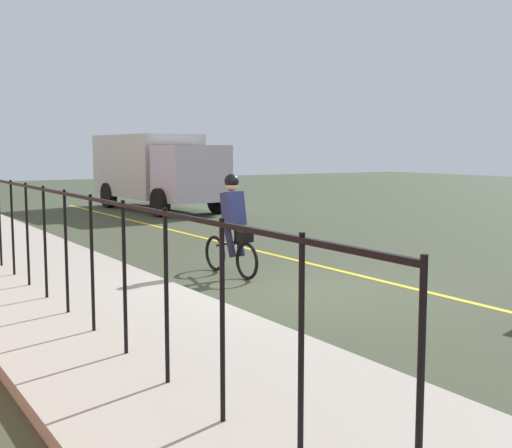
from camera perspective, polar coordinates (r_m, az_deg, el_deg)
ground_plane at (r=10.81m, az=4.01°, el=-5.67°), size 80.00×80.00×0.00m
lane_line_centre at (r=11.80m, az=10.32°, el=-4.71°), size 36.00×0.12×0.01m
sidewalk at (r=9.25m, az=-13.40°, el=-7.44°), size 40.00×3.20×0.15m
iron_fence at (r=9.88m, az=-17.65°, el=0.13°), size 14.44×0.04×1.60m
cyclist_lead at (r=11.86m, az=-2.01°, el=-0.12°), size 1.71×0.38×1.83m
box_truck_background at (r=25.07m, az=-8.55°, el=4.76°), size 6.82×2.80×2.78m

